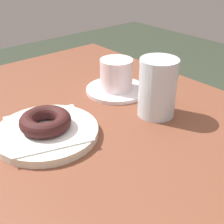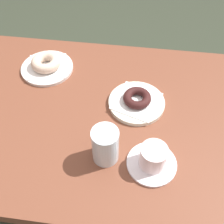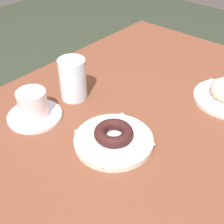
{
  "view_description": "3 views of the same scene",
  "coord_description": "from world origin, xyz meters",
  "px_view_note": "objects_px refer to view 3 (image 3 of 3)",
  "views": [
    {
      "loc": [
        -0.31,
        0.28,
        1.03
      ],
      "look_at": [
        0.08,
        -0.05,
        0.75
      ],
      "focal_mm": 48.24,
      "sensor_mm": 36.0,
      "label": 1
    },
    {
      "loc": [
        0.14,
        -0.59,
        1.45
      ],
      "look_at": [
        0.06,
        -0.03,
        0.76
      ],
      "focal_mm": 44.32,
      "sensor_mm": 36.0,
      "label": 2
    },
    {
      "loc": [
        0.57,
        0.43,
        1.24
      ],
      "look_at": [
        0.08,
        -0.0,
        0.74
      ],
      "focal_mm": 49.44,
      "sensor_mm": 36.0,
      "label": 3
    }
  ],
  "objects_px": {
    "donut_chocolate_ring": "(114,133)",
    "plate_chocolate_ring": "(114,141)",
    "water_glass": "(73,79)",
    "coffee_cup": "(33,107)"
  },
  "relations": [
    {
      "from": "donut_chocolate_ring",
      "to": "water_glass",
      "type": "distance_m",
      "value": 0.24
    },
    {
      "from": "plate_chocolate_ring",
      "to": "donut_chocolate_ring",
      "type": "height_order",
      "value": "donut_chocolate_ring"
    },
    {
      "from": "donut_chocolate_ring",
      "to": "coffee_cup",
      "type": "bearing_deg",
      "value": -74.85
    },
    {
      "from": "plate_chocolate_ring",
      "to": "water_glass",
      "type": "relative_size",
      "value": 1.59
    },
    {
      "from": "donut_chocolate_ring",
      "to": "plate_chocolate_ring",
      "type": "bearing_deg",
      "value": -90.0
    },
    {
      "from": "plate_chocolate_ring",
      "to": "water_glass",
      "type": "bearing_deg",
      "value": -109.13
    },
    {
      "from": "donut_chocolate_ring",
      "to": "water_glass",
      "type": "xyz_separation_m",
      "value": [
        -0.08,
        -0.22,
        0.03
      ]
    },
    {
      "from": "plate_chocolate_ring",
      "to": "donut_chocolate_ring",
      "type": "distance_m",
      "value": 0.03
    },
    {
      "from": "water_glass",
      "to": "coffee_cup",
      "type": "xyz_separation_m",
      "value": [
        0.14,
        -0.01,
        -0.03
      ]
    },
    {
      "from": "plate_chocolate_ring",
      "to": "donut_chocolate_ring",
      "type": "bearing_deg",
      "value": 90.0
    }
  ]
}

